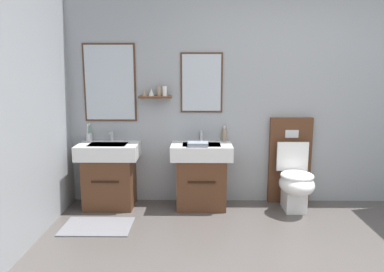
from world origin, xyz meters
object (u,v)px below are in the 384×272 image
(toilet, at_px, (293,175))
(soap_dispenser, at_px, (224,135))
(vanity_sink_left, at_px, (110,173))
(toothbrush_cup, at_px, (89,136))
(vanity_sink_right, at_px, (201,173))
(folded_hand_towel, at_px, (198,144))

(toilet, height_order, soap_dispenser, toilet)
(vanity_sink_left, bearing_deg, toilet, -0.40)
(toothbrush_cup, distance_m, soap_dispenser, 1.56)
(soap_dispenser, bearing_deg, vanity_sink_right, -149.48)
(toilet, distance_m, soap_dispenser, 0.89)
(vanity_sink_left, bearing_deg, soap_dispenser, 6.86)
(vanity_sink_left, bearing_deg, toothbrush_cup, 150.19)
(soap_dispenser, bearing_deg, vanity_sink_left, -173.14)
(toothbrush_cup, bearing_deg, vanity_sink_right, -6.47)
(toilet, xyz_separation_m, folded_hand_towel, (-1.07, -0.11, 0.37))
(folded_hand_towel, bearing_deg, toothbrush_cup, 167.74)
(toilet, bearing_deg, toothbrush_cup, 176.03)
(toilet, relative_size, toothbrush_cup, 4.79)
(toilet, distance_m, toothbrush_cup, 2.36)
(vanity_sink_right, height_order, soap_dispenser, soap_dispenser)
(vanity_sink_left, relative_size, folded_hand_towel, 3.30)
(vanity_sink_left, relative_size, soap_dispenser, 3.96)
(vanity_sink_left, height_order, folded_hand_towel, folded_hand_towel)
(toothbrush_cup, distance_m, folded_hand_towel, 1.28)
(toothbrush_cup, xyz_separation_m, folded_hand_towel, (1.25, -0.27, -0.03))
(soap_dispenser, bearing_deg, toilet, -12.66)
(soap_dispenser, xyz_separation_m, folded_hand_towel, (-0.31, -0.28, -0.06))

